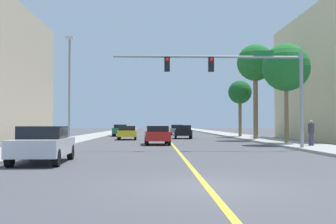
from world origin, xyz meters
TOP-DOWN VIEW (x-y plane):
  - ground at (0.00, 42.00)m, footprint 192.00×192.00m
  - sidewalk_left at (-8.63, 42.00)m, footprint 3.48×168.00m
  - sidewalk_right at (8.63, 42.00)m, footprint 3.48×168.00m
  - lane_marking_center at (0.00, 42.00)m, footprint 0.16×144.00m
  - traffic_signal_mast at (3.69, 13.90)m, footprint 11.08×0.36m
  - street_lamp at (-7.39, 19.60)m, footprint 0.56×0.28m
  - palm_near at (8.27, 19.77)m, footprint 3.47×3.47m
  - palm_mid at (7.98, 27.85)m, footprint 3.38×3.38m
  - palm_far at (8.19, 35.92)m, footprint 2.61×2.61m
  - car_silver at (-5.60, 6.22)m, footprint 1.98×4.22m
  - car_green at (-5.54, 40.79)m, footprint 1.80×3.96m
  - car_gray at (1.66, 46.25)m, footprint 1.82×4.33m
  - car_yellow at (-3.96, 29.90)m, footprint 1.93×4.15m
  - car_black at (1.60, 32.66)m, footprint 1.91×3.95m
  - car_red at (-1.13, 20.26)m, footprint 1.93×4.02m
  - pedestrian at (8.58, 15.86)m, footprint 0.38×0.38m

SIDE VIEW (x-z plane):
  - ground at x=0.00m, z-range 0.00..0.00m
  - lane_marking_center at x=0.00m, z-range 0.00..0.01m
  - sidewalk_left at x=-8.63m, z-range 0.00..0.15m
  - sidewalk_right at x=8.63m, z-range 0.00..0.15m
  - car_yellow at x=-3.96m, z-range 0.04..1.37m
  - car_black at x=1.60m, z-range 0.03..1.41m
  - car_red at x=-1.13m, z-range 0.04..1.42m
  - car_gray at x=1.66m, z-range 0.04..1.44m
  - car_silver at x=-5.60m, z-range 0.02..1.45m
  - car_green at x=-5.54m, z-range 0.03..1.46m
  - pedestrian at x=8.58m, z-range 0.14..1.75m
  - street_lamp at x=-7.39m, z-range 0.57..8.20m
  - traffic_signal_mast at x=3.69m, z-range 1.56..7.25m
  - palm_far at x=8.19m, z-range 1.87..8.10m
  - palm_near at x=8.27m, z-range 1.99..9.21m
  - palm_mid at x=7.98m, z-range 2.71..11.43m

